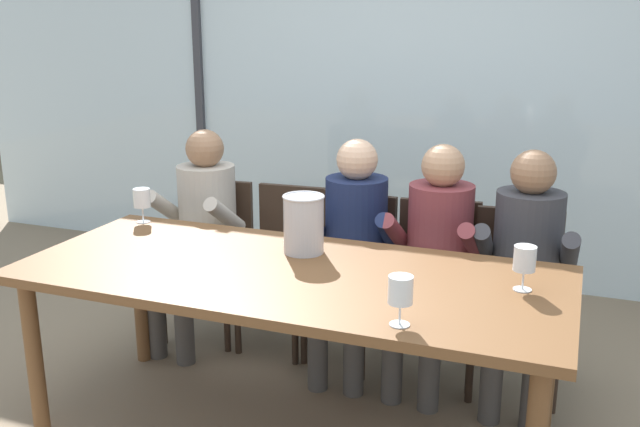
{
  "coord_description": "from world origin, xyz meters",
  "views": [
    {
      "loc": [
        1.08,
        -2.48,
        1.76
      ],
      "look_at": [
        0.0,
        0.35,
        0.92
      ],
      "focal_mm": 39.4,
      "sensor_mm": 36.0,
      "label": 1
    }
  ],
  "objects": [
    {
      "name": "person_navy_polo",
      "position": [
        0.02,
        0.76,
        0.67
      ],
      "size": [
        0.49,
        0.63,
        1.18
      ],
      "rotation": [
        0.0,
        0.0,
        0.08
      ],
      "color": "#192347",
      "rests_on": "ground"
    },
    {
      "name": "dining_table",
      "position": [
        0.0,
        0.0,
        0.7
      ],
      "size": [
        2.25,
        0.96,
        0.77
      ],
      "color": "brown",
      "rests_on": "ground"
    },
    {
      "name": "ice_bucket_primary",
      "position": [
        -0.03,
        0.23,
        0.9
      ],
      "size": [
        0.18,
        0.18,
        0.26
      ],
      "color": "#B7B7BC",
      "rests_on": "dining_table"
    },
    {
      "name": "wine_glass_by_left_taster",
      "position": [
        -0.97,
        0.39,
        0.89
      ],
      "size": [
        0.08,
        0.08,
        0.17
      ],
      "color": "silver",
      "rests_on": "dining_table"
    },
    {
      "name": "person_maroon_top",
      "position": [
        0.45,
        0.76,
        0.67
      ],
      "size": [
        0.48,
        0.63,
        1.18
      ],
      "rotation": [
        0.0,
        0.0,
        -0.08
      ],
      "color": "brown",
      "rests_on": "ground"
    },
    {
      "name": "chair_near_window_right",
      "position": [
        0.83,
        0.87,
        0.5
      ],
      "size": [
        0.49,
        0.49,
        0.86
      ],
      "rotation": [
        0.0,
        0.0,
        0.11
      ],
      "color": "#332319",
      "rests_on": "ground"
    },
    {
      "name": "person_charcoal_jacket",
      "position": [
        0.87,
        0.76,
        0.67
      ],
      "size": [
        0.47,
        0.62,
        1.18
      ],
      "rotation": [
        0.0,
        0.0,
        0.02
      ],
      "color": "#38383D",
      "rests_on": "ground"
    },
    {
      "name": "wine_glass_near_bucket",
      "position": [
        0.56,
        -0.36,
        0.89
      ],
      "size": [
        0.08,
        0.08,
        0.17
      ],
      "color": "silver",
      "rests_on": "dining_table"
    },
    {
      "name": "window_glass_panel",
      "position": [
        0.0,
        2.21,
        1.3
      ],
      "size": [
        7.45,
        0.03,
        2.6
      ],
      "primitive_type": "cube",
      "color": "silver",
      "rests_on": "ground"
    },
    {
      "name": "chair_right_of_center",
      "position": [
        0.43,
        0.89,
        0.5
      ],
      "size": [
        0.5,
        0.5,
        0.86
      ],
      "rotation": [
        0.0,
        0.0,
        0.14
      ],
      "color": "#332319",
      "rests_on": "ground"
    },
    {
      "name": "chair_near_curtain",
      "position": [
        -0.87,
        0.89,
        0.5
      ],
      "size": [
        0.49,
        0.49,
        0.86
      ],
      "rotation": [
        0.0,
        0.0,
        0.12
      ],
      "color": "#332319",
      "rests_on": "ground"
    },
    {
      "name": "chair_center",
      "position": [
        -0.03,
        0.89,
        0.5
      ],
      "size": [
        0.48,
        0.48,
        0.86
      ],
      "rotation": [
        0.0,
        0.0,
        -0.1
      ],
      "color": "#332319",
      "rests_on": "ground"
    },
    {
      "name": "person_beige_jumper",
      "position": [
        -0.86,
        0.76,
        0.67
      ],
      "size": [
        0.48,
        0.62,
        1.18
      ],
      "rotation": [
        0.0,
        0.0,
        -0.06
      ],
      "color": "#B7AD9E",
      "rests_on": "ground"
    },
    {
      "name": "window_mullion_left",
      "position": [
        -1.68,
        2.19,
        1.3
      ],
      "size": [
        0.06,
        0.06,
        2.6
      ],
      "primitive_type": "cube",
      "color": "#38383D",
      "rests_on": "ground"
    },
    {
      "name": "wine_glass_center_pour",
      "position": [
        0.91,
        0.11,
        0.89
      ],
      "size": [
        0.08,
        0.08,
        0.17
      ],
      "color": "silver",
      "rests_on": "dining_table"
    },
    {
      "name": "ground",
      "position": [
        0.0,
        1.0,
        0.0
      ],
      "size": [
        14.0,
        14.0,
        0.0
      ],
      "primitive_type": "plane",
      "color": "#847056"
    },
    {
      "name": "chair_left_of_center",
      "position": [
        -0.41,
        0.92,
        0.5
      ],
      "size": [
        0.46,
        0.46,
        0.86
      ],
      "rotation": [
        0.0,
        0.0,
        0.05
      ],
      "color": "#332319",
      "rests_on": "ground"
    },
    {
      "name": "hillside_vineyard",
      "position": [
        0.0,
        6.17,
        0.83
      ],
      "size": [
        13.45,
        2.4,
        1.66
      ],
      "primitive_type": "cube",
      "color": "#386633",
      "rests_on": "ground"
    }
  ]
}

